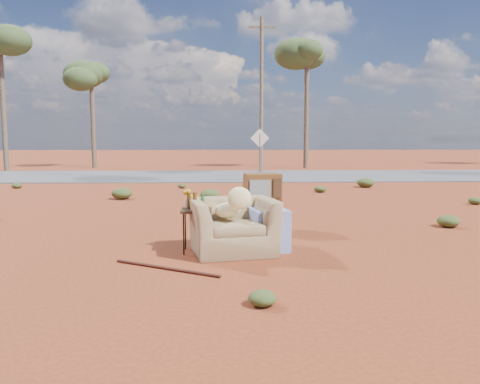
{
  "coord_description": "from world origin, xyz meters",
  "views": [
    {
      "loc": [
        -0.01,
        -7.29,
        1.76
      ],
      "look_at": [
        0.3,
        1.15,
        0.8
      ],
      "focal_mm": 35.0,
      "sensor_mm": 36.0,
      "label": 1
    }
  ],
  "objects": [
    {
      "name": "ground",
      "position": [
        0.0,
        0.0,
        0.0
      ],
      "size": [
        140.0,
        140.0,
        0.0
      ],
      "primitive_type": "plane",
      "color": "brown",
      "rests_on": "ground"
    },
    {
      "name": "highway",
      "position": [
        0.0,
        15.0,
        0.02
      ],
      "size": [
        140.0,
        7.0,
        0.04
      ],
      "primitive_type": "cube",
      "color": "#565659",
      "rests_on": "ground"
    },
    {
      "name": "armchair",
      "position": [
        0.24,
        -0.09,
        0.53
      ],
      "size": [
        1.62,
        1.24,
        1.12
      ],
      "rotation": [
        0.0,
        0.0,
        0.2
      ],
      "color": "#90744E",
      "rests_on": "ground"
    },
    {
      "name": "tv_unit",
      "position": [
        0.75,
        1.74,
        0.81
      ],
      "size": [
        0.73,
        0.62,
        1.09
      ],
      "rotation": [
        0.0,
        0.0,
        0.11
      ],
      "color": "black",
      "rests_on": "ground"
    },
    {
      "name": "side_table",
      "position": [
        -0.46,
        -0.07,
        0.7
      ],
      "size": [
        0.48,
        0.48,
        0.95
      ],
      "rotation": [
        0.0,
        0.0,
        0.01
      ],
      "color": "#382614",
      "rests_on": "ground"
    },
    {
      "name": "rusty_bar",
      "position": [
        -0.79,
        -1.1,
        0.02
      ],
      "size": [
        1.5,
        0.88,
        0.05
      ],
      "primitive_type": "cylinder",
      "rotation": [
        0.0,
        1.57,
        -0.52
      ],
      "color": "#4C1D14",
      "rests_on": "ground"
    },
    {
      "name": "road_sign",
      "position": [
        1.5,
        12.0,
        1.5
      ],
      "size": [
        0.78,
        0.06,
        2.19
      ],
      "color": "brown",
      "rests_on": "ground"
    },
    {
      "name": "eucalyptus_left",
      "position": [
        -12.0,
        19.0,
        6.92
      ],
      "size": [
        3.2,
        3.2,
        8.1
      ],
      "color": "brown",
      "rests_on": "ground"
    },
    {
      "name": "eucalyptus_near_left",
      "position": [
        -8.0,
        22.0,
        5.45
      ],
      "size": [
        3.2,
        3.2,
        6.6
      ],
      "color": "brown",
      "rests_on": "ground"
    },
    {
      "name": "eucalyptus_center",
      "position": [
        5.0,
        21.0,
        6.43
      ],
      "size": [
        3.2,
        3.2,
        7.6
      ],
      "color": "brown",
      "rests_on": "ground"
    },
    {
      "name": "utility_pole_center",
      "position": [
        2.0,
        17.5,
        4.15
      ],
      "size": [
        1.4,
        0.2,
        8.0
      ],
      "color": "brown",
      "rests_on": "ground"
    },
    {
      "name": "scrub_patch",
      "position": [
        -0.82,
        4.41,
        0.14
      ],
      "size": [
        17.49,
        8.07,
        0.33
      ],
      "color": "#404E22",
      "rests_on": "ground"
    }
  ]
}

